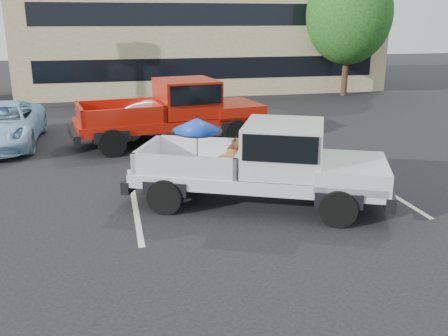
{
  "coord_description": "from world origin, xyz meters",
  "views": [
    {
      "loc": [
        -3.4,
        -8.93,
        4.02
      ],
      "look_at": [
        -1.37,
        -0.12,
        1.3
      ],
      "focal_mm": 40.0,
      "sensor_mm": 36.0,
      "label": 1
    }
  ],
  "objects_px": {
    "blue_suv": "(1,125)",
    "tree_right": "(349,14)",
    "silver_pickup": "(272,160)",
    "red_pickup": "(181,109)",
    "tree_back": "(251,12)",
    "silver_sedan": "(171,118)"
  },
  "relations": [
    {
      "from": "blue_suv",
      "to": "silver_pickup",
      "type": "bearing_deg",
      "value": -45.79
    },
    {
      "from": "silver_pickup",
      "to": "red_pickup",
      "type": "relative_size",
      "value": 0.91
    },
    {
      "from": "tree_back",
      "to": "silver_sedan",
      "type": "height_order",
      "value": "tree_back"
    },
    {
      "from": "silver_sedan",
      "to": "blue_suv",
      "type": "distance_m",
      "value": 5.55
    },
    {
      "from": "tree_back",
      "to": "red_pickup",
      "type": "relative_size",
      "value": 1.08
    },
    {
      "from": "tree_right",
      "to": "blue_suv",
      "type": "distance_m",
      "value": 18.04
    },
    {
      "from": "tree_back",
      "to": "blue_suv",
      "type": "xyz_separation_m",
      "value": [
        -12.9,
        -15.78,
        -3.72
      ]
    },
    {
      "from": "tree_right",
      "to": "blue_suv",
      "type": "bearing_deg",
      "value": -153.91
    },
    {
      "from": "tree_right",
      "to": "blue_suv",
      "type": "height_order",
      "value": "tree_right"
    },
    {
      "from": "blue_suv",
      "to": "silver_sedan",
      "type": "bearing_deg",
      "value": 1.03
    },
    {
      "from": "tree_back",
      "to": "blue_suv",
      "type": "relative_size",
      "value": 1.42
    },
    {
      "from": "blue_suv",
      "to": "tree_right",
      "type": "bearing_deg",
      "value": 26.53
    },
    {
      "from": "tree_back",
      "to": "silver_sedan",
      "type": "xyz_separation_m",
      "value": [
        -7.34,
        -15.73,
        -3.73
      ]
    },
    {
      "from": "tree_right",
      "to": "silver_pickup",
      "type": "distance_m",
      "value": 17.75
    },
    {
      "from": "red_pickup",
      "to": "blue_suv",
      "type": "distance_m",
      "value": 5.87
    },
    {
      "from": "tree_right",
      "to": "red_pickup",
      "type": "bearing_deg",
      "value": -139.54
    },
    {
      "from": "tree_right",
      "to": "silver_sedan",
      "type": "bearing_deg",
      "value": -143.24
    },
    {
      "from": "silver_sedan",
      "to": "blue_suv",
      "type": "bearing_deg",
      "value": 104.26
    },
    {
      "from": "tree_right",
      "to": "silver_pickup",
      "type": "bearing_deg",
      "value": -121.09
    },
    {
      "from": "silver_sedan",
      "to": "tree_back",
      "type": "bearing_deg",
      "value": -11.35
    },
    {
      "from": "silver_sedan",
      "to": "silver_pickup",
      "type": "bearing_deg",
      "value": -155.97
    },
    {
      "from": "silver_pickup",
      "to": "tree_back",
      "type": "bearing_deg",
      "value": 99.41
    }
  ]
}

